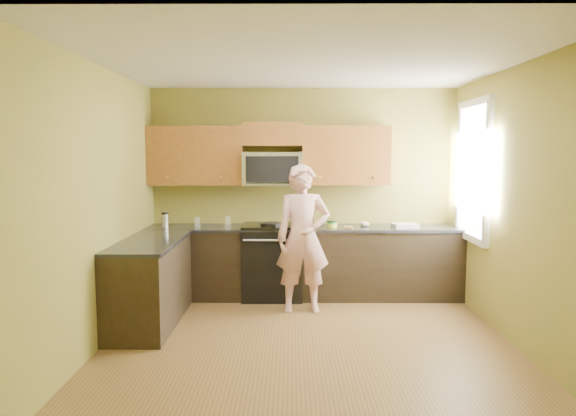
{
  "coord_description": "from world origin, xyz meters",
  "views": [
    {
      "loc": [
        -0.17,
        -5.13,
        1.87
      ],
      "look_at": [
        -0.2,
        1.3,
        1.2
      ],
      "focal_mm": 33.59,
      "sensor_mm": 36.0,
      "label": 1
    }
  ],
  "objects_px": {
    "woman": "(303,238)",
    "microwave": "(273,185)",
    "stove": "(273,261)",
    "frying_pan": "(271,227)",
    "butter_tub": "(332,227)",
    "travel_mug": "(165,227)"
  },
  "relations": [
    {
      "from": "stove",
      "to": "microwave",
      "type": "bearing_deg",
      "value": 90.0
    },
    {
      "from": "butter_tub",
      "to": "travel_mug",
      "type": "height_order",
      "value": "travel_mug"
    },
    {
      "from": "stove",
      "to": "woman",
      "type": "distance_m",
      "value": 0.8
    },
    {
      "from": "frying_pan",
      "to": "travel_mug",
      "type": "distance_m",
      "value": 1.37
    },
    {
      "from": "butter_tub",
      "to": "stove",
      "type": "bearing_deg",
      "value": 177.87
    },
    {
      "from": "butter_tub",
      "to": "microwave",
      "type": "bearing_deg",
      "value": 168.58
    },
    {
      "from": "butter_tub",
      "to": "travel_mug",
      "type": "relative_size",
      "value": 0.71
    },
    {
      "from": "travel_mug",
      "to": "frying_pan",
      "type": "bearing_deg",
      "value": -9.03
    },
    {
      "from": "frying_pan",
      "to": "stove",
      "type": "bearing_deg",
      "value": 74.11
    },
    {
      "from": "microwave",
      "to": "frying_pan",
      "type": "bearing_deg",
      "value": -91.5
    },
    {
      "from": "woman",
      "to": "frying_pan",
      "type": "distance_m",
      "value": 0.52
    },
    {
      "from": "microwave",
      "to": "frying_pan",
      "type": "height_order",
      "value": "microwave"
    },
    {
      "from": "stove",
      "to": "microwave",
      "type": "distance_m",
      "value": 0.98
    },
    {
      "from": "microwave",
      "to": "butter_tub",
      "type": "distance_m",
      "value": 0.94
    },
    {
      "from": "frying_pan",
      "to": "woman",
      "type": "bearing_deg",
      "value": -54.9
    },
    {
      "from": "microwave",
      "to": "travel_mug",
      "type": "distance_m",
      "value": 1.47
    },
    {
      "from": "stove",
      "to": "frying_pan",
      "type": "bearing_deg",
      "value": -92.23
    },
    {
      "from": "woman",
      "to": "travel_mug",
      "type": "relative_size",
      "value": 9.34
    },
    {
      "from": "microwave",
      "to": "woman",
      "type": "height_order",
      "value": "woman"
    },
    {
      "from": "woman",
      "to": "microwave",
      "type": "bearing_deg",
      "value": 112.95
    },
    {
      "from": "stove",
      "to": "frying_pan",
      "type": "distance_m",
      "value": 0.54
    },
    {
      "from": "microwave",
      "to": "butter_tub",
      "type": "xyz_separation_m",
      "value": [
        0.76,
        -0.15,
        -0.53
      ]
    }
  ]
}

